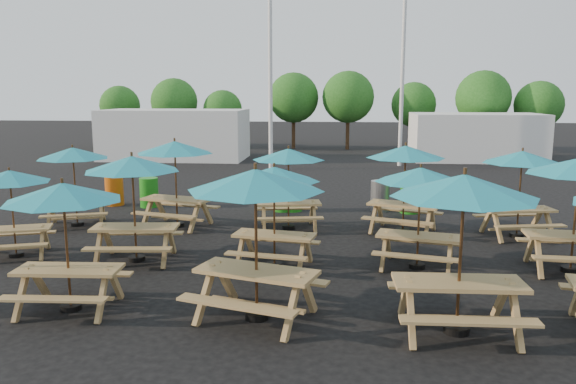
# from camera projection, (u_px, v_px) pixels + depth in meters

# --- Properties ---
(ground) EXTENTS (120.00, 120.00, 0.00)m
(ground) POSITION_uv_depth(u_px,v_px,m) (282.00, 246.00, 13.93)
(ground) COLOR black
(ground) RESTS_ON ground
(picnic_unit_1) EXTENTS (2.28, 2.28, 2.04)m
(picnic_unit_1) POSITION_uv_depth(u_px,v_px,m) (10.00, 182.00, 12.75)
(picnic_unit_1) COLOR #A28048
(picnic_unit_1) RESTS_ON ground
(picnic_unit_2) EXTENTS (2.53, 2.53, 2.27)m
(picnic_unit_2) POSITION_uv_depth(u_px,v_px,m) (73.00, 158.00, 15.74)
(picnic_unit_2) COLOR #A28048
(picnic_unit_2) RESTS_ON ground
(picnic_unit_3) EXTENTS (2.10, 2.10, 2.28)m
(picnic_unit_3) POSITION_uv_depth(u_px,v_px,m) (63.00, 200.00, 9.51)
(picnic_unit_3) COLOR #A28048
(picnic_unit_3) RESTS_ON ground
(picnic_unit_4) EXTENTS (2.30, 2.30, 2.41)m
(picnic_unit_4) POSITION_uv_depth(u_px,v_px,m) (132.00, 170.00, 12.36)
(picnic_unit_4) COLOR #A28048
(picnic_unit_4) RESTS_ON ground
(picnic_unit_5) EXTENTS (2.60, 2.60, 2.45)m
(picnic_unit_5) POSITION_uv_depth(u_px,v_px,m) (175.00, 152.00, 15.61)
(picnic_unit_5) COLOR #A28048
(picnic_unit_5) RESTS_ON ground
(picnic_unit_6) EXTENTS (2.82, 2.82, 2.57)m
(picnic_unit_6) POSITION_uv_depth(u_px,v_px,m) (256.00, 189.00, 9.08)
(picnic_unit_6) COLOR #A28048
(picnic_unit_6) RESTS_ON ground
(picnic_unit_7) EXTENTS (2.26, 2.26, 2.23)m
(picnic_unit_7) POSITION_uv_depth(u_px,v_px,m) (274.00, 180.00, 11.93)
(picnic_unit_7) COLOR #A28048
(picnic_unit_7) RESTS_ON ground
(picnic_unit_8) EXTENTS (2.29, 2.29, 2.27)m
(picnic_unit_8) POSITION_uv_depth(u_px,v_px,m) (288.00, 159.00, 15.36)
(picnic_unit_8) COLOR #A28048
(picnic_unit_8) RESTS_ON ground
(picnic_unit_9) EXTENTS (2.31, 2.31, 2.57)m
(picnic_unit_9) POSITION_uv_depth(u_px,v_px,m) (464.00, 196.00, 8.53)
(picnic_unit_9) COLOR #A28048
(picnic_unit_9) RESTS_ON ground
(picnic_unit_10) EXTENTS (2.35, 2.35, 2.23)m
(picnic_unit_10) POSITION_uv_depth(u_px,v_px,m) (420.00, 181.00, 11.87)
(picnic_unit_10) COLOR #A28048
(picnic_unit_10) RESTS_ON ground
(picnic_unit_11) EXTENTS (2.68, 2.68, 2.40)m
(picnic_unit_11) POSITION_uv_depth(u_px,v_px,m) (405.00, 157.00, 14.94)
(picnic_unit_11) COLOR #A28048
(picnic_unit_11) RESTS_ON ground
(picnic_unit_14) EXTENTS (2.35, 2.35, 2.30)m
(picnic_unit_14) POSITION_uv_depth(u_px,v_px,m) (522.00, 162.00, 14.46)
(picnic_unit_14) COLOR #A28048
(picnic_unit_14) RESTS_ON ground
(waste_bin_0) EXTENTS (0.61, 0.61, 0.97)m
(waste_bin_0) POSITION_uv_depth(u_px,v_px,m) (114.00, 191.00, 18.92)
(waste_bin_0) COLOR #C5530B
(waste_bin_0) RESTS_ON ground
(waste_bin_1) EXTENTS (0.61, 0.61, 0.97)m
(waste_bin_1) POSITION_uv_depth(u_px,v_px,m) (149.00, 192.00, 18.64)
(waste_bin_1) COLOR #1D8618
(waste_bin_1) RESTS_ON ground
(waste_bin_2) EXTENTS (0.61, 0.61, 0.97)m
(waste_bin_2) POSITION_uv_depth(u_px,v_px,m) (293.00, 196.00, 18.00)
(waste_bin_2) COLOR #1D8618
(waste_bin_2) RESTS_ON ground
(waste_bin_3) EXTENTS (0.61, 0.61, 0.97)m
(waste_bin_3) POSITION_uv_depth(u_px,v_px,m) (283.00, 196.00, 18.00)
(waste_bin_3) COLOR #1D8618
(waste_bin_3) RESTS_ON ground
(waste_bin_4) EXTENTS (0.61, 0.61, 0.97)m
(waste_bin_4) POSITION_uv_depth(u_px,v_px,m) (380.00, 196.00, 18.01)
(waste_bin_4) COLOR gray
(waste_bin_4) RESTS_ON ground
(waste_bin_5) EXTENTS (0.61, 0.61, 0.97)m
(waste_bin_5) POSITION_uv_depth(u_px,v_px,m) (410.00, 198.00, 17.71)
(waste_bin_5) COLOR #1D8618
(waste_bin_5) RESTS_ON ground
(mast_0) EXTENTS (0.20, 0.20, 12.00)m
(mast_0) POSITION_uv_depth(u_px,v_px,m) (270.00, 45.00, 26.79)
(mast_0) COLOR silver
(mast_0) RESTS_ON ground
(mast_1) EXTENTS (0.20, 0.20, 12.00)m
(mast_1) POSITION_uv_depth(u_px,v_px,m) (403.00, 47.00, 28.17)
(mast_1) COLOR silver
(mast_1) RESTS_ON ground
(event_tent_0) EXTENTS (8.00, 4.00, 2.80)m
(event_tent_0) POSITION_uv_depth(u_px,v_px,m) (175.00, 134.00, 32.06)
(event_tent_0) COLOR silver
(event_tent_0) RESTS_ON ground
(event_tent_1) EXTENTS (7.00, 4.00, 2.60)m
(event_tent_1) POSITION_uv_depth(u_px,v_px,m) (476.00, 137.00, 31.53)
(event_tent_1) COLOR silver
(event_tent_1) RESTS_ON ground
(tree_0) EXTENTS (2.80, 2.80, 4.24)m
(tree_0) POSITION_uv_depth(u_px,v_px,m) (120.00, 106.00, 39.46)
(tree_0) COLOR #382314
(tree_0) RESTS_ON ground
(tree_1) EXTENTS (3.11, 3.11, 4.72)m
(tree_1) POSITION_uv_depth(u_px,v_px,m) (174.00, 102.00, 37.69)
(tree_1) COLOR #382314
(tree_1) RESTS_ON ground
(tree_2) EXTENTS (2.59, 2.59, 3.93)m
(tree_2) POSITION_uv_depth(u_px,v_px,m) (223.00, 110.00, 37.24)
(tree_2) COLOR #382314
(tree_2) RESTS_ON ground
(tree_3) EXTENTS (3.36, 3.36, 5.09)m
(tree_3) POSITION_uv_depth(u_px,v_px,m) (294.00, 98.00, 37.73)
(tree_3) COLOR #382314
(tree_3) RESTS_ON ground
(tree_4) EXTENTS (3.41, 3.41, 5.17)m
(tree_4) POSITION_uv_depth(u_px,v_px,m) (348.00, 97.00, 36.94)
(tree_4) COLOR #382314
(tree_4) RESTS_ON ground
(tree_5) EXTENTS (2.94, 2.94, 4.45)m
(tree_5) POSITION_uv_depth(u_px,v_px,m) (414.00, 105.00, 37.05)
(tree_5) COLOR #382314
(tree_5) RESTS_ON ground
(tree_6) EXTENTS (3.38, 3.38, 5.13)m
(tree_6) POSITION_uv_depth(u_px,v_px,m) (483.00, 98.00, 34.86)
(tree_6) COLOR #382314
(tree_6) RESTS_ON ground
(tree_7) EXTENTS (2.95, 2.95, 4.48)m
(tree_7) POSITION_uv_depth(u_px,v_px,m) (539.00, 105.00, 34.66)
(tree_7) COLOR #382314
(tree_7) RESTS_ON ground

